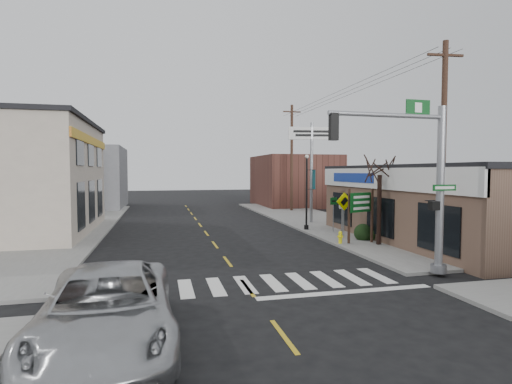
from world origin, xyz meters
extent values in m
plane|color=black|center=(0.00, 0.00, 0.00)|extent=(140.00, 140.00, 0.00)
cube|color=slate|center=(9.00, 13.00, 0.07)|extent=(6.00, 38.00, 0.13)
cube|color=slate|center=(-9.00, 13.00, 0.07)|extent=(6.00, 38.00, 0.13)
cube|color=gold|center=(0.00, 8.00, 0.01)|extent=(0.12, 56.00, 0.01)
cube|color=silver|center=(0.00, 0.40, 0.01)|extent=(11.00, 2.20, 0.01)
cube|color=brown|center=(14.50, 6.00, 2.00)|extent=(12.00, 14.00, 4.00)
cube|color=#512D25|center=(12.00, 30.00, 2.80)|extent=(8.00, 10.00, 5.60)
cube|color=slate|center=(-11.00, 32.00, 3.20)|extent=(9.00, 10.00, 6.40)
imported|color=#A5A7AA|center=(-3.96, -3.62, 0.85)|extent=(3.04, 6.24, 1.71)
cylinder|color=gray|center=(7.20, -0.20, 3.19)|extent=(0.29, 0.29, 6.12)
cylinder|color=gray|center=(4.96, -0.20, 5.84)|extent=(4.49, 0.16, 0.16)
cube|color=black|center=(2.91, -0.20, 5.38)|extent=(0.29, 0.22, 0.92)
cube|color=#0B4517|center=(7.20, -0.42, 3.29)|extent=(0.97, 0.04, 0.22)
cube|color=#0B4517|center=(6.18, -0.20, 6.15)|extent=(0.97, 0.05, 0.56)
cube|color=black|center=(6.95, -0.25, 2.63)|extent=(0.33, 0.27, 0.33)
cube|color=#412A1E|center=(6.75, 6.11, 1.55)|extent=(0.10, 0.10, 2.85)
cube|color=#412A1E|center=(8.07, 6.11, 1.55)|extent=(0.10, 0.10, 2.85)
cube|color=#034A13|center=(7.41, 6.05, 2.26)|extent=(1.63, 0.05, 1.02)
cylinder|color=yellow|center=(6.30, 6.17, 0.39)|extent=(0.19, 0.19, 0.52)
sphere|color=yellow|center=(6.30, 6.17, 0.68)|extent=(0.20, 0.20, 0.20)
cylinder|color=gray|center=(7.13, 7.48, 1.32)|extent=(0.06, 0.06, 2.37)
cube|color=#E4DE00|center=(7.13, 7.45, 2.22)|extent=(1.01, 0.03, 1.01)
cylinder|color=black|center=(6.40, 11.36, 2.45)|extent=(0.13, 0.13, 4.65)
sphere|color=silver|center=(6.40, 11.36, 4.82)|extent=(0.25, 0.25, 0.25)
cube|color=#10464E|center=(6.89, 11.36, 3.35)|extent=(0.02, 0.49, 1.25)
cylinder|color=gray|center=(8.03, 14.66, 3.78)|extent=(0.21, 0.21, 7.29)
cube|color=silver|center=(8.03, 14.66, 6.64)|extent=(3.43, 0.18, 0.91)
cylinder|color=black|center=(8.11, 5.47, 1.91)|extent=(0.22, 0.22, 3.56)
ellipsoid|color=#1C3E1D|center=(10.64, 4.35, 0.66)|extent=(1.42, 1.42, 1.06)
ellipsoid|color=black|center=(8.05, 6.99, 0.50)|extent=(0.99, 0.99, 0.74)
cylinder|color=#493624|center=(9.00, 1.95, 4.76)|extent=(0.24, 0.24, 9.26)
cube|color=#493624|center=(9.00, 1.95, 8.79)|extent=(1.61, 0.10, 0.10)
cylinder|color=#3E2719|center=(9.50, 23.55, 5.16)|extent=(0.26, 0.26, 10.05)
cube|color=#3E2719|center=(9.50, 23.55, 9.53)|extent=(1.75, 0.11, 0.11)
camera|label=1|loc=(-2.80, -12.80, 3.89)|focal=28.00mm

